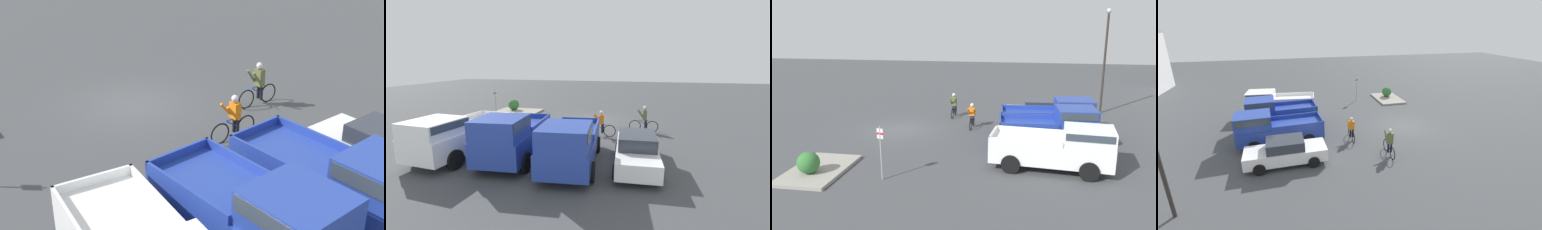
% 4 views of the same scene
% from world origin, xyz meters
% --- Properties ---
extents(ground_plane, '(80.00, 80.00, 0.00)m').
position_xyz_m(ground_plane, '(0.00, 0.00, 0.00)').
color(ground_plane, '#424447').
extents(sedan_0, '(2.03, 4.55, 1.49)m').
position_xyz_m(sedan_0, '(-3.43, 8.78, 0.74)').
color(sedan_0, white).
rests_on(sedan_0, ground_plane).
extents(pickup_truck_0, '(2.59, 5.55, 2.19)m').
position_xyz_m(pickup_truck_0, '(-0.67, 9.56, 1.13)').
color(pickup_truck_0, '#233D9E').
rests_on(pickup_truck_0, ground_plane).
extents(pickup_truck_1, '(2.56, 5.15, 2.29)m').
position_xyz_m(pickup_truck_1, '(2.14, 9.37, 1.18)').
color(pickup_truck_1, '#233D9E').
rests_on(pickup_truck_1, ground_plane).
extents(pickup_truck_2, '(2.68, 5.67, 2.09)m').
position_xyz_m(pickup_truck_2, '(5.01, 9.41, 1.10)').
color(pickup_truck_2, white).
rests_on(pickup_truck_2, ground_plane).
extents(cyclist_0, '(1.87, 0.46, 1.63)m').
position_xyz_m(cyclist_0, '(-1.29, 4.44, 0.79)').
color(cyclist_0, black).
rests_on(cyclist_0, ground_plane).
extents(cyclist_1, '(1.87, 0.46, 1.73)m').
position_xyz_m(cyclist_1, '(-3.90, 2.76, 0.84)').
color(cyclist_1, black).
rests_on(cyclist_1, ground_plane).
extents(fire_lane_sign, '(0.09, 0.30, 2.42)m').
position_xyz_m(fire_lane_sign, '(7.43, 1.73, 1.46)').
color(fire_lane_sign, '#9E9EA3').
rests_on(fire_lane_sign, ground_plane).
extents(curb_island, '(3.89, 2.46, 0.15)m').
position_xyz_m(curb_island, '(7.03, -1.49, 0.07)').
color(curb_island, gray).
rests_on(curb_island, ground_plane).
extents(shrub, '(0.98, 0.98, 0.98)m').
position_xyz_m(shrub, '(7.60, -1.61, 0.64)').
color(shrub, '#337033').
rests_on(shrub, curb_island).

